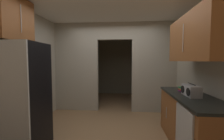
{
  "coord_description": "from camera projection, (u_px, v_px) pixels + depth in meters",
  "views": [
    {
      "loc": [
        0.32,
        -2.84,
        1.5
      ],
      "look_at": [
        0.01,
        0.65,
        1.28
      ],
      "focal_mm": 23.69,
      "sensor_mm": 36.0,
      "label": 1
    }
  ],
  "objects": [
    {
      "name": "ground",
      "position": [
        109.0,
        136.0,
        2.94
      ],
      "size": [
        20.0,
        20.0,
        0.0
      ],
      "primitive_type": "plane",
      "color": "#93704C"
    },
    {
      "name": "kitchen_overhead_slab",
      "position": [
        111.0,
        9.0,
        3.23
      ],
      "size": [
        3.95,
        7.02,
        0.06
      ],
      "primitive_type": "cube",
      "color": "silver"
    },
    {
      "name": "kitchen_partition",
      "position": [
        114.0,
        65.0,
        4.36
      ],
      "size": [
        3.55,
        0.12,
        2.6
      ],
      "color": "#ADA899",
      "rests_on": "ground"
    },
    {
      "name": "adjoining_room_shell",
      "position": [
        117.0,
        65.0,
        6.04
      ],
      "size": [
        3.55,
        2.42,
        2.6
      ],
      "color": "gray",
      "rests_on": "ground"
    },
    {
      "name": "refrigerator",
      "position": [
        22.0,
        97.0,
        2.44
      ],
      "size": [
        0.7,
        0.71,
        1.79
      ],
      "color": "black",
      "rests_on": "ground"
    },
    {
      "name": "lower_cabinet_run",
      "position": [
        192.0,
        122.0,
        2.5
      ],
      "size": [
        0.65,
        1.7,
        0.91
      ],
      "color": "brown",
      "rests_on": "ground"
    },
    {
      "name": "dishwasher",
      "position": [
        183.0,
        138.0,
        2.06
      ],
      "size": [
        0.02,
        0.56,
        0.85
      ],
      "color": "#B7BABC",
      "rests_on": "ground"
    },
    {
      "name": "upper_cabinet_counterside",
      "position": [
        195.0,
        38.0,
        2.41
      ],
      "size": [
        0.36,
        1.53,
        0.76
      ],
      "color": "brown"
    },
    {
      "name": "upper_cabinet_fridgeside",
      "position": [
        11.0,
        19.0,
        2.48
      ],
      "size": [
        0.36,
        0.77,
        0.76
      ],
      "color": "brown"
    },
    {
      "name": "boombox",
      "position": [
        191.0,
        91.0,
        2.46
      ],
      "size": [
        0.2,
        0.37,
        0.21
      ],
      "color": "#B2B2B7",
      "rests_on": "lower_cabinet_run"
    },
    {
      "name": "book_stack",
      "position": [
        182.0,
        89.0,
        2.82
      ],
      "size": [
        0.14,
        0.17,
        0.09
      ],
      "color": "#8C3893",
      "rests_on": "lower_cabinet_run"
    }
  ]
}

